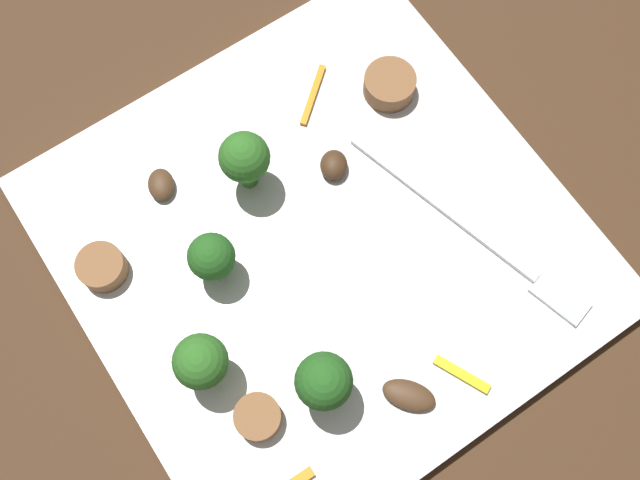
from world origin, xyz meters
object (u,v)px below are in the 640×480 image
at_px(sausage_slice_2, 258,417).
at_px(mushroom_1, 161,184).
at_px(broccoli_floret_1, 324,381).
at_px(pepper_strip_0, 313,95).
at_px(pepper_strip_2, 462,374).
at_px(broccoli_floret_3, 212,257).
at_px(broccoli_floret_2, 245,159).
at_px(plate, 320,243).
at_px(sausage_slice_0, 389,85).
at_px(broccoli_floret_0, 201,362).
at_px(mushroom_0, 409,395).
at_px(fork, 483,238).
at_px(sausage_slice_1, 102,267).
at_px(mushroom_2, 334,165).

relative_size(sausage_slice_2, mushroom_1, 1.24).
relative_size(broccoli_floret_1, pepper_strip_0, 1.16).
height_order(mushroom_1, pepper_strip_2, mushroom_1).
relative_size(broccoli_floret_3, pepper_strip_2, 1.19).
xyz_separation_m(broccoli_floret_1, sausage_slice_2, (-0.01, -0.04, -0.03)).
bearing_deg(broccoli_floret_2, mushroom_1, -118.82).
bearing_deg(broccoli_floret_2, broccoli_floret_3, -50.84).
bearing_deg(pepper_strip_0, broccoli_floret_3, -59.92).
height_order(plate, sausage_slice_0, sausage_slice_0).
xyz_separation_m(broccoli_floret_0, sausage_slice_2, (0.04, 0.01, -0.03)).
height_order(broccoli_floret_1, mushroom_0, broccoli_floret_1).
bearing_deg(sausage_slice_2, sausage_slice_0, 125.19).
xyz_separation_m(fork, sausage_slice_1, (-0.11, -0.20, 0.01)).
distance_m(broccoli_floret_3, sausage_slice_0, 0.17).
distance_m(sausage_slice_2, pepper_strip_2, 0.12).
height_order(mushroom_0, pepper_strip_2, mushroom_0).
relative_size(broccoli_floret_1, broccoli_floret_3, 1.25).
xyz_separation_m(broccoli_floret_0, sausage_slice_0, (-0.09, 0.20, -0.02)).
xyz_separation_m(plate, broccoli_floret_3, (-0.02, -0.06, 0.03)).
height_order(fork, sausage_slice_2, sausage_slice_2).
xyz_separation_m(broccoli_floret_1, pepper_strip_0, (-0.16, 0.10, -0.03)).
distance_m(fork, mushroom_1, 0.20).
bearing_deg(broccoli_floret_0, mushroom_1, 162.85).
bearing_deg(broccoli_floret_1, broccoli_floret_0, -133.21).
xyz_separation_m(broccoli_floret_3, pepper_strip_0, (-0.07, 0.12, -0.03)).
height_order(fork, broccoli_floret_3, broccoli_floret_3).
relative_size(broccoli_floret_3, mushroom_1, 1.93).
relative_size(plate, sausage_slice_1, 10.21).
bearing_deg(sausage_slice_0, pepper_strip_2, -22.74).
relative_size(sausage_slice_0, pepper_strip_0, 0.75).
distance_m(broccoli_floret_3, mushroom_0, 0.14).
height_order(plate, broccoli_floret_2, broccoli_floret_2).
distance_m(pepper_strip_0, pepper_strip_2, 0.20).
relative_size(fork, pepper_strip_2, 4.98).
height_order(sausage_slice_1, mushroom_1, sausage_slice_1).
bearing_deg(plate, pepper_strip_0, 148.69).
relative_size(sausage_slice_2, pepper_strip_0, 0.60).
bearing_deg(broccoli_floret_1, sausage_slice_1, -152.27).
height_order(sausage_slice_2, mushroom_1, sausage_slice_2).
bearing_deg(sausage_slice_1, mushroom_2, 81.71).
bearing_deg(sausage_slice_0, broccoli_floret_3, -75.18).
distance_m(broccoli_floret_0, mushroom_1, 0.12).
xyz_separation_m(broccoli_floret_0, broccoli_floret_2, (-0.09, 0.08, 0.00)).
xyz_separation_m(plate, sausage_slice_0, (-0.06, 0.10, 0.01)).
relative_size(fork, mushroom_2, 8.61).
distance_m(sausage_slice_0, mushroom_1, 0.16).
bearing_deg(sausage_slice_1, mushroom_1, 115.96).
height_order(broccoli_floret_2, broccoli_floret_3, broccoli_floret_2).
bearing_deg(broccoli_floret_0, pepper_strip_0, 127.54).
relative_size(sausage_slice_0, mushroom_2, 1.67).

